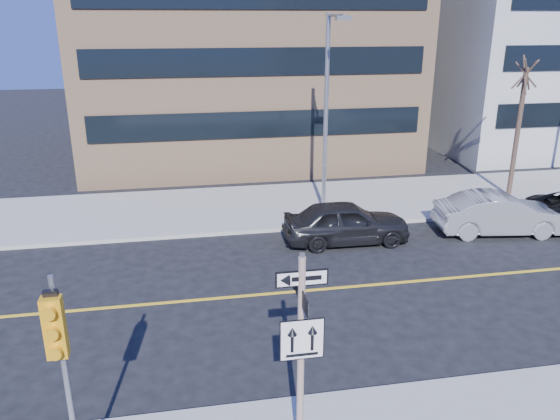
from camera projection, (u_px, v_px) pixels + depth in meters
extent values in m
plane|color=black|center=(277.00, 375.00, 12.81)|extent=(120.00, 120.00, 0.00)
cylinder|color=beige|center=(301.00, 359.00, 9.78)|extent=(0.13, 0.13, 4.00)
cylinder|color=gray|center=(302.00, 255.00, 9.11)|extent=(0.10, 0.10, 0.06)
cube|color=black|center=(302.00, 278.00, 9.25)|extent=(0.92, 0.03, 0.30)
cube|color=black|center=(302.00, 297.00, 9.37)|extent=(0.03, 0.92, 0.30)
cube|color=white|center=(302.00, 340.00, 9.55)|extent=(0.80, 0.03, 0.80)
cylinder|color=gray|center=(67.00, 384.00, 9.10)|extent=(0.09, 0.09, 4.00)
cube|color=orange|center=(55.00, 328.00, 8.52)|extent=(0.32, 0.22, 1.05)
sphere|color=#8C0705|center=(50.00, 312.00, 8.29)|extent=(0.17, 0.17, 0.17)
sphere|color=black|center=(53.00, 332.00, 8.41)|extent=(0.17, 0.17, 0.17)
sphere|color=black|center=(56.00, 351.00, 8.52)|extent=(0.17, 0.17, 0.17)
imported|color=black|center=(346.00, 222.00, 20.22)|extent=(1.97, 4.70, 1.59)
imported|color=gray|center=(499.00, 214.00, 21.07)|extent=(2.34, 5.03, 1.60)
cylinder|color=gray|center=(326.00, 116.00, 22.33)|extent=(0.18, 0.18, 8.00)
cylinder|color=gray|center=(336.00, 15.00, 20.12)|extent=(0.10, 2.20, 0.10)
cube|color=gray|center=(343.00, 18.00, 19.22)|extent=(0.55, 0.30, 0.16)
cylinder|color=#32251D|center=(517.00, 134.00, 24.50)|extent=(0.22, 0.22, 5.80)
cube|color=tan|center=(238.00, 0.00, 33.39)|extent=(18.00, 18.00, 18.00)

